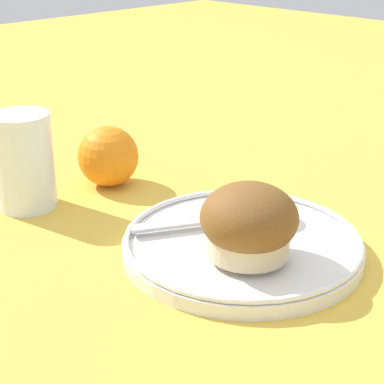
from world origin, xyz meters
The scene contains 8 objects.
ground_plane centered at (0.00, 0.00, 0.00)m, with size 3.00×3.00×0.00m, color gold.
plate centered at (-0.02, -0.01, 0.01)m, with size 0.24×0.24×0.02m.
muffin centered at (-0.04, -0.04, 0.05)m, with size 0.09×0.09×0.07m.
cream_ramekin centered at (0.03, 0.01, 0.03)m, with size 0.04×0.04×0.02m.
berry_pair centered at (-0.01, 0.04, 0.03)m, with size 0.02×0.01×0.01m.
butter_knife centered at (-0.02, 0.03, 0.02)m, with size 0.15×0.10×0.00m.
orange_fruit centered at (0.00, 0.22, 0.04)m, with size 0.08×0.08×0.08m.
juice_glass centered at (-0.11, 0.24, 0.06)m, with size 0.07×0.07×0.11m.
Camera 1 is at (-0.45, -0.38, 0.31)m, focal length 60.00 mm.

